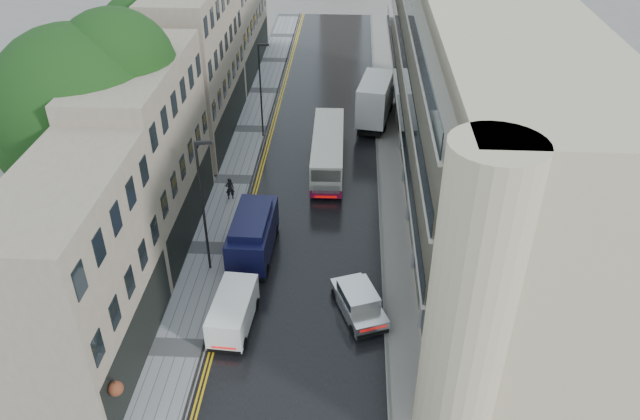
# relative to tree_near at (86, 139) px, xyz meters

# --- Properties ---
(road) EXTENTS (9.00, 85.00, 0.02)m
(road) POSITION_rel_tree_near_xyz_m (12.50, 7.50, -6.94)
(road) COLOR black
(road) RESTS_ON ground
(left_sidewalk) EXTENTS (2.70, 85.00, 0.12)m
(left_sidewalk) POSITION_rel_tree_near_xyz_m (6.65, 7.50, -6.89)
(left_sidewalk) COLOR gray
(left_sidewalk) RESTS_ON ground
(right_sidewalk) EXTENTS (1.80, 85.00, 0.12)m
(right_sidewalk) POSITION_rel_tree_near_xyz_m (17.90, 7.50, -6.89)
(right_sidewalk) COLOR slate
(right_sidewalk) RESTS_ON ground
(old_shop_row) EXTENTS (4.50, 56.00, 12.00)m
(old_shop_row) POSITION_rel_tree_near_xyz_m (3.05, 10.00, -0.95)
(old_shop_row) COLOR gray
(old_shop_row) RESTS_ON ground
(modern_block) EXTENTS (8.00, 40.00, 14.00)m
(modern_block) POSITION_rel_tree_near_xyz_m (22.80, 6.00, 0.05)
(modern_block) COLOR tan
(modern_block) RESTS_ON ground
(tree_near) EXTENTS (10.56, 10.56, 13.89)m
(tree_near) POSITION_rel_tree_near_xyz_m (0.00, 0.00, 0.00)
(tree_near) COLOR black
(tree_near) RESTS_ON ground
(tree_far) EXTENTS (9.24, 9.24, 12.46)m
(tree_far) POSITION_rel_tree_near_xyz_m (0.30, 13.00, -0.72)
(tree_far) COLOR black
(tree_far) RESTS_ON ground
(cream_bus) EXTENTS (2.34, 9.70, 2.64)m
(cream_bus) POSITION_rel_tree_near_xyz_m (12.32, 7.11, -5.61)
(cream_bus) COLOR beige
(cream_bus) RESTS_ON road
(white_lorry) EXTENTS (3.53, 7.93, 4.02)m
(white_lorry) POSITION_rel_tree_near_xyz_m (15.60, 16.37, -4.92)
(white_lorry) COLOR silver
(white_lorry) RESTS_ON road
(silver_hatchback) EXTENTS (3.17, 4.53, 1.56)m
(silver_hatchback) POSITION_rel_tree_near_xyz_m (15.36, -7.61, -6.15)
(silver_hatchback) COLOR silver
(silver_hatchback) RESTS_ON road
(white_van) EXTENTS (2.10, 4.35, 1.92)m
(white_van) POSITION_rel_tree_near_xyz_m (8.24, -8.75, -5.97)
(white_van) COLOR white
(white_van) RESTS_ON road
(navy_van) EXTENTS (2.44, 5.77, 2.91)m
(navy_van) POSITION_rel_tree_near_xyz_m (8.20, -2.99, -5.47)
(navy_van) COLOR black
(navy_van) RESTS_ON road
(pedestrian) EXTENTS (0.68, 0.55, 1.61)m
(pedestrian) POSITION_rel_tree_near_xyz_m (6.84, 4.86, -6.02)
(pedestrian) COLOR black
(pedestrian) RESTS_ON left_sidewalk
(lamp_post_near) EXTENTS (0.94, 0.34, 8.18)m
(lamp_post_near) POSITION_rel_tree_near_xyz_m (6.97, -2.71, -2.74)
(lamp_post_near) COLOR black
(lamp_post_near) RESTS_ON left_sidewalk
(lamp_post_far) EXTENTS (0.86, 0.23, 7.59)m
(lamp_post_far) POSITION_rel_tree_near_xyz_m (7.80, 14.58, -3.03)
(lamp_post_far) COLOR black
(lamp_post_far) RESTS_ON left_sidewalk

